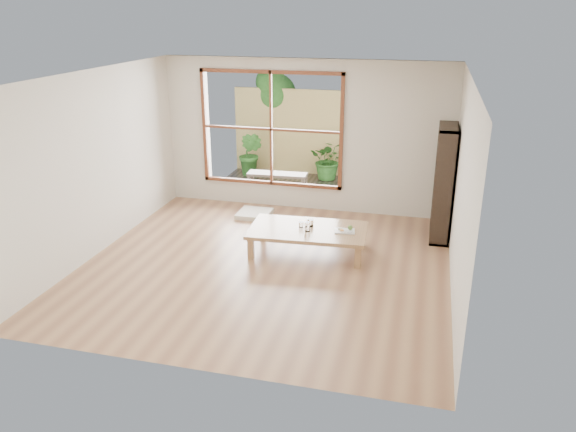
{
  "coord_description": "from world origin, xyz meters",
  "views": [
    {
      "loc": [
        2.06,
        -6.83,
        3.41
      ],
      "look_at": [
        0.18,
        0.54,
        0.55
      ],
      "focal_mm": 35.0,
      "sensor_mm": 36.0,
      "label": 1
    }
  ],
  "objects_px": {
    "low_table": "(308,231)",
    "bookshelf": "(444,183)",
    "food_tray": "(346,230)",
    "garden_bench": "(277,176)"
  },
  "relations": [
    {
      "from": "low_table",
      "to": "bookshelf",
      "type": "bearing_deg",
      "value": 26.34
    },
    {
      "from": "bookshelf",
      "to": "garden_bench",
      "type": "xyz_separation_m",
      "value": [
        -3.05,
        1.55,
        -0.55
      ]
    },
    {
      "from": "food_tray",
      "to": "garden_bench",
      "type": "height_order",
      "value": "food_tray"
    },
    {
      "from": "low_table",
      "to": "bookshelf",
      "type": "xyz_separation_m",
      "value": [
        1.87,
        1.07,
        0.55
      ]
    },
    {
      "from": "low_table",
      "to": "food_tray",
      "type": "relative_size",
      "value": 5.56
    },
    {
      "from": "low_table",
      "to": "food_tray",
      "type": "height_order",
      "value": "food_tray"
    },
    {
      "from": "bookshelf",
      "to": "food_tray",
      "type": "bearing_deg",
      "value": -141.63
    },
    {
      "from": "bookshelf",
      "to": "food_tray",
      "type": "xyz_separation_m",
      "value": [
        -1.32,
        -1.04,
        -0.49
      ]
    },
    {
      "from": "bookshelf",
      "to": "garden_bench",
      "type": "bearing_deg",
      "value": 153.09
    },
    {
      "from": "bookshelf",
      "to": "food_tray",
      "type": "height_order",
      "value": "bookshelf"
    }
  ]
}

